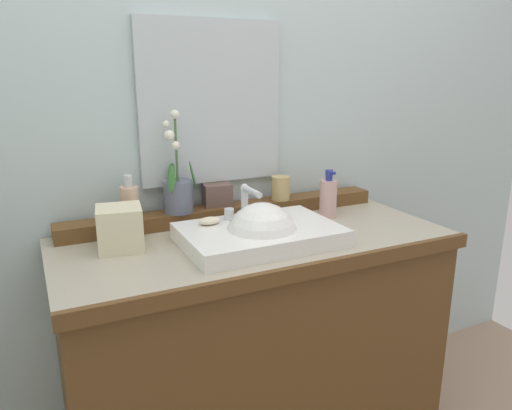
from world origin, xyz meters
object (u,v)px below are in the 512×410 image
(tumbler_cup, at_px, (281,188))
(tissue_box, at_px, (120,228))
(lotion_bottle, at_px, (328,197))
(soap_bar, at_px, (209,221))
(trinket_box, at_px, (217,194))
(potted_plant, at_px, (178,189))
(sink_basin, at_px, (261,237))
(soap_dispenser, at_px, (130,201))

(tumbler_cup, bearing_deg, tissue_box, -167.75)
(tumbler_cup, height_order, lotion_bottle, lotion_bottle)
(soap_bar, xyz_separation_m, trinket_box, (0.11, 0.21, 0.03))
(tissue_box, bearing_deg, potted_plant, 31.88)
(sink_basin, height_order, tissue_box, sink_basin)
(potted_plant, distance_m, trinket_box, 0.16)
(tumbler_cup, relative_size, lotion_bottle, 0.51)
(sink_basin, relative_size, tumbler_cup, 5.44)
(sink_basin, distance_m, lotion_bottle, 0.38)
(potted_plant, distance_m, tissue_box, 0.27)
(potted_plant, distance_m, soap_dispenser, 0.16)
(sink_basin, height_order, soap_dispenser, soap_dispenser)
(sink_basin, bearing_deg, soap_dispenser, 140.73)
(potted_plant, xyz_separation_m, trinket_box, (0.15, 0.03, -0.04))
(soap_bar, height_order, tumbler_cup, tumbler_cup)
(trinket_box, xyz_separation_m, lotion_bottle, (0.37, -0.16, -0.02))
(sink_basin, xyz_separation_m, soap_bar, (-0.13, 0.10, 0.04))
(soap_bar, xyz_separation_m, tissue_box, (-0.27, 0.04, 0.00))
(trinket_box, bearing_deg, soap_bar, -109.19)
(potted_plant, height_order, tumbler_cup, potted_plant)
(soap_bar, relative_size, potted_plant, 0.20)
(lotion_bottle, height_order, tissue_box, lotion_bottle)
(trinket_box, relative_size, tissue_box, 0.75)
(soap_dispenser, height_order, lotion_bottle, soap_dispenser)
(sink_basin, bearing_deg, trinket_box, 94.61)
(potted_plant, bearing_deg, lotion_bottle, -14.06)
(potted_plant, xyz_separation_m, soap_dispenser, (-0.16, -0.00, -0.02))
(soap_bar, bearing_deg, tissue_box, 170.94)
(tumbler_cup, bearing_deg, soap_bar, -153.16)
(soap_dispenser, height_order, trinket_box, soap_dispenser)
(soap_bar, bearing_deg, potted_plant, 103.77)
(tumbler_cup, height_order, trinket_box, tumbler_cup)
(sink_basin, xyz_separation_m, tissue_box, (-0.40, 0.14, 0.04))
(potted_plant, relative_size, tumbler_cup, 3.91)
(soap_bar, height_order, tissue_box, tissue_box)
(tumbler_cup, bearing_deg, lotion_bottle, -44.38)
(tumbler_cup, distance_m, trinket_box, 0.24)
(tumbler_cup, distance_m, lotion_bottle, 0.18)
(tumbler_cup, bearing_deg, trinket_box, 172.71)
(lotion_bottle, bearing_deg, sink_basin, -156.79)
(sink_basin, relative_size, tissue_box, 3.69)
(trinket_box, bearing_deg, tumbler_cup, 0.90)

